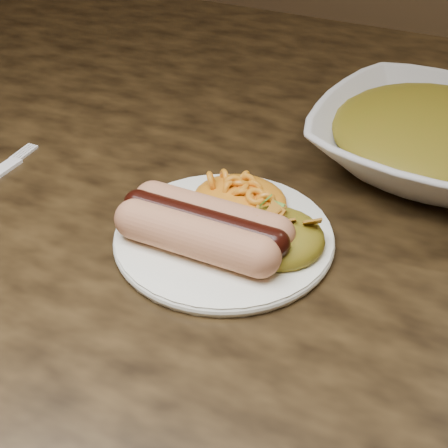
% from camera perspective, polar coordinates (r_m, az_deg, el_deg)
% --- Properties ---
extents(table, '(1.60, 0.90, 0.75)m').
position_cam_1_polar(table, '(0.83, -2.42, 0.79)').
color(table, '#443017').
rests_on(table, floor).
extents(plate, '(0.23, 0.23, 0.01)m').
position_cam_1_polar(plate, '(0.63, 0.00, -1.11)').
color(plate, white).
rests_on(plate, table).
extents(hotdog, '(0.14, 0.07, 0.04)m').
position_cam_1_polar(hotdog, '(0.60, -1.70, -0.17)').
color(hotdog, '#C97E50').
rests_on(hotdog, plate).
extents(mac_and_cheese, '(0.10, 0.09, 0.04)m').
position_cam_1_polar(mac_and_cheese, '(0.66, 1.33, 2.96)').
color(mac_and_cheese, orange).
rests_on(mac_and_cheese, plate).
extents(sour_cream, '(0.04, 0.04, 0.02)m').
position_cam_1_polar(sour_cream, '(0.66, -5.37, 2.38)').
color(sour_cream, white).
rests_on(sour_cream, plate).
extents(taco_salad, '(0.09, 0.09, 0.04)m').
position_cam_1_polar(taco_salad, '(0.61, 4.29, -0.45)').
color(taco_salad, '#B66319').
rests_on(taco_salad, plate).
extents(serving_bowl, '(0.28, 0.28, 0.06)m').
position_cam_1_polar(serving_bowl, '(0.76, 16.92, 6.48)').
color(serving_bowl, white).
rests_on(serving_bowl, table).
extents(bowl_filling, '(0.27, 0.27, 0.05)m').
position_cam_1_polar(bowl_filling, '(0.75, 17.19, 7.79)').
color(bowl_filling, '#B66319').
rests_on(bowl_filling, serving_bowl).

